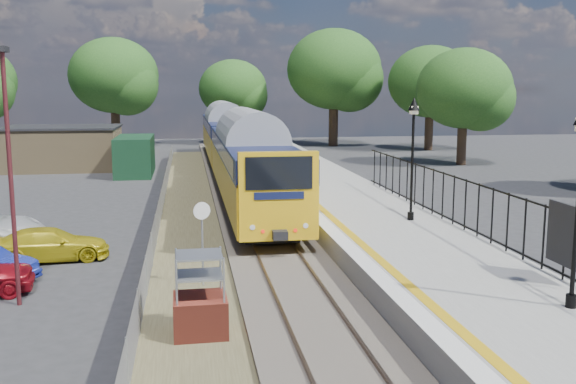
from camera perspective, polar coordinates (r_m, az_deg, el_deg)
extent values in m
plane|color=#2D2D30|center=(17.93, 1.09, -9.66)|extent=(120.00, 120.00, 0.00)
cube|color=#473F38|center=(27.47, -2.57, -2.81)|extent=(3.40, 80.00, 0.20)
cube|color=#4C472D|center=(25.37, -8.59, -4.07)|extent=(2.60, 70.00, 0.06)
cube|color=brown|center=(27.38, -4.07, -2.61)|extent=(0.07, 80.00, 0.14)
cube|color=brown|center=(27.54, -1.08, -2.52)|extent=(0.07, 80.00, 0.14)
cube|color=gray|center=(26.28, 7.07, -2.64)|extent=(5.00, 70.00, 0.90)
cube|color=silver|center=(25.67, 2.26, -1.82)|extent=(0.50, 70.00, 0.01)
cube|color=gold|center=(25.77, 3.35, -1.79)|extent=(0.30, 70.00, 0.01)
cylinder|color=black|center=(16.00, 23.85, -8.85)|extent=(0.24, 0.24, 0.30)
cylinder|color=black|center=(24.64, 10.84, -2.10)|extent=(0.24, 0.24, 0.30)
cylinder|color=black|center=(24.35, 10.97, 2.17)|extent=(0.10, 0.10, 3.70)
cube|color=black|center=(24.20, 11.11, 6.76)|extent=(0.08, 0.08, 0.30)
cube|color=beige|center=(24.19, 11.12, 7.16)|extent=(0.26, 0.26, 0.30)
cone|color=black|center=(24.19, 11.14, 7.71)|extent=(0.44, 0.44, 0.50)
cube|color=black|center=(21.68, 17.21, 0.42)|extent=(0.05, 26.00, 0.05)
cube|color=black|center=(17.89, 23.32, -3.49)|extent=(0.08, 1.40, 1.60)
cube|color=#967D54|center=(49.73, -19.45, 3.66)|extent=(8.00, 6.00, 3.00)
cube|color=black|center=(49.62, -19.55, 5.44)|extent=(8.20, 6.20, 0.15)
cube|color=#143821|center=(45.08, -13.45, 3.17)|extent=(2.40, 6.00, 2.60)
cylinder|color=#332319|center=(67.19, -15.05, 5.52)|extent=(0.88, 0.88, 3.85)
ellipsoid|color=#204D19|center=(67.10, -15.24, 9.97)|extent=(8.80, 8.80, 7.48)
cylinder|color=#332319|center=(69.02, -4.87, 5.59)|extent=(0.72, 0.72, 3.15)
ellipsoid|color=#204D19|center=(68.90, -4.91, 9.14)|extent=(7.20, 7.20, 6.12)
cylinder|color=#332319|center=(66.53, 4.05, 5.92)|extent=(0.96, 0.96, 4.20)
ellipsoid|color=#204D19|center=(66.46, 4.11, 10.84)|extent=(9.60, 9.60, 8.16)
cylinder|color=#332319|center=(63.18, 12.40, 5.25)|extent=(0.80, 0.80, 3.50)
ellipsoid|color=#204D19|center=(63.06, 12.55, 9.56)|extent=(8.00, 8.00, 6.80)
cylinder|color=#332319|center=(51.39, 15.18, 4.11)|extent=(0.72, 0.72, 3.15)
ellipsoid|color=#204D19|center=(51.21, 15.38, 8.88)|extent=(7.20, 7.20, 6.12)
cube|color=gold|center=(31.37, -3.46, 1.62)|extent=(2.80, 20.00, 1.90)
cube|color=#10173E|center=(31.22, -3.48, 3.98)|extent=(2.82, 20.00, 0.90)
cube|color=black|center=(31.22, -3.48, 3.98)|extent=(2.82, 18.00, 0.70)
cube|color=black|center=(31.54, -3.44, -0.51)|extent=(2.00, 18.00, 0.45)
cube|color=gold|center=(51.80, -5.69, 4.55)|extent=(2.80, 20.00, 1.90)
cube|color=#10173E|center=(51.72, -5.71, 5.98)|extent=(2.82, 20.00, 0.90)
cube|color=black|center=(51.72, -5.71, 5.98)|extent=(2.82, 18.00, 0.70)
cube|color=black|center=(51.91, -5.67, 3.25)|extent=(2.00, 18.00, 0.45)
cube|color=black|center=(21.14, -0.80, 1.69)|extent=(2.24, 0.04, 1.10)
cube|color=maroon|center=(15.53, -7.80, -10.89)|extent=(1.27, 1.27, 0.96)
cylinder|color=#999EA3|center=(18.99, -7.61, -5.05)|extent=(0.06, 0.06, 2.30)
cylinder|color=silver|center=(18.69, -7.68, -1.67)|extent=(0.50, 0.20, 0.52)
cylinder|color=#4D191D|center=(18.34, -23.41, 0.83)|extent=(0.12, 0.12, 6.73)
cube|color=black|center=(18.21, -24.09, 11.52)|extent=(0.25, 0.50, 0.15)
imported|color=gold|center=(23.30, -20.37, -4.39)|extent=(4.02, 2.05, 1.12)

